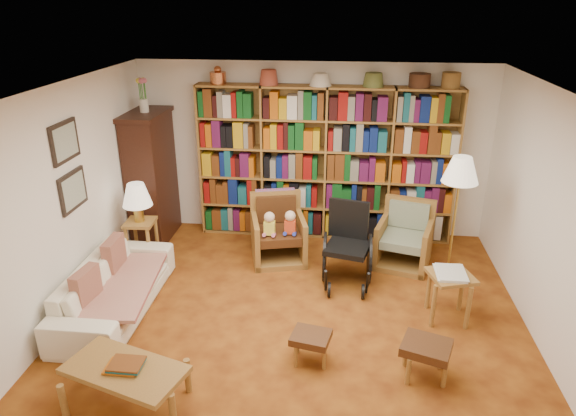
# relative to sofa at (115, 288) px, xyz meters

# --- Properties ---
(floor) EXTENTS (5.00, 5.00, 0.00)m
(floor) POSITION_rel_sofa_xyz_m (2.05, -0.08, -0.28)
(floor) COLOR #A35A19
(floor) RESTS_ON ground
(ceiling) EXTENTS (5.00, 5.00, 0.00)m
(ceiling) POSITION_rel_sofa_xyz_m (2.05, -0.08, 2.22)
(ceiling) COLOR white
(ceiling) RESTS_ON wall_back
(wall_back) EXTENTS (5.00, 0.00, 5.00)m
(wall_back) POSITION_rel_sofa_xyz_m (2.05, 2.42, 0.97)
(wall_back) COLOR white
(wall_back) RESTS_ON floor
(wall_front) EXTENTS (5.00, 0.00, 5.00)m
(wall_front) POSITION_rel_sofa_xyz_m (2.05, -2.58, 0.97)
(wall_front) COLOR white
(wall_front) RESTS_ON floor
(wall_left) EXTENTS (0.00, 5.00, 5.00)m
(wall_left) POSITION_rel_sofa_xyz_m (-0.45, -0.08, 0.97)
(wall_left) COLOR white
(wall_left) RESTS_ON floor
(wall_right) EXTENTS (0.00, 5.00, 5.00)m
(wall_right) POSITION_rel_sofa_xyz_m (4.55, -0.08, 0.97)
(wall_right) COLOR white
(wall_right) RESTS_ON floor
(bookshelf) EXTENTS (3.60, 0.30, 2.42)m
(bookshelf) POSITION_rel_sofa_xyz_m (2.25, 2.25, 0.89)
(bookshelf) COLOR olive
(bookshelf) RESTS_ON floor
(curio_cabinet) EXTENTS (0.50, 0.95, 2.40)m
(curio_cabinet) POSITION_rel_sofa_xyz_m (-0.20, 1.92, 0.67)
(curio_cabinet) COLOR #32170D
(curio_cabinet) RESTS_ON floor
(framed_pictures) EXTENTS (0.03, 0.52, 0.97)m
(framed_pictures) POSITION_rel_sofa_xyz_m (-0.43, 0.22, 1.34)
(framed_pictures) COLOR black
(framed_pictures) RESTS_ON wall_left
(sofa) EXTENTS (1.94, 0.77, 0.56)m
(sofa) POSITION_rel_sofa_xyz_m (0.00, 0.00, 0.00)
(sofa) COLOR white
(sofa) RESTS_ON floor
(sofa_throw) EXTENTS (0.92, 1.52, 0.04)m
(sofa_throw) POSITION_rel_sofa_xyz_m (0.05, 0.00, 0.02)
(sofa_throw) COLOR beige
(sofa_throw) RESTS_ON sofa
(cushion_left) EXTENTS (0.14, 0.41, 0.40)m
(cushion_left) POSITION_rel_sofa_xyz_m (-0.13, 0.35, 0.17)
(cushion_left) COLOR maroon
(cushion_left) RESTS_ON sofa
(cushion_right) EXTENTS (0.17, 0.39, 0.38)m
(cushion_right) POSITION_rel_sofa_xyz_m (-0.13, -0.35, 0.17)
(cushion_right) COLOR maroon
(cushion_right) RESTS_ON sofa
(side_table_lamp) EXTENTS (0.39, 0.39, 0.61)m
(side_table_lamp) POSITION_rel_sofa_xyz_m (-0.10, 1.10, 0.15)
(side_table_lamp) COLOR olive
(side_table_lamp) RESTS_ON floor
(table_lamp) EXTENTS (0.38, 0.38, 0.51)m
(table_lamp) POSITION_rel_sofa_xyz_m (-0.10, 1.10, 0.68)
(table_lamp) COLOR gold
(table_lamp) RESTS_ON side_table_lamp
(armchair_leather) EXTENTS (0.87, 0.88, 0.88)m
(armchair_leather) POSITION_rel_sofa_xyz_m (1.68, 1.50, 0.08)
(armchair_leather) COLOR olive
(armchair_leather) RESTS_ON floor
(armchair_sage) EXTENTS (0.86, 0.87, 0.84)m
(armchair_sage) POSITION_rel_sofa_xyz_m (3.33, 1.54, 0.04)
(armchair_sage) COLOR olive
(armchair_sage) RESTS_ON floor
(wheelchair) EXTENTS (0.60, 0.82, 1.02)m
(wheelchair) POSITION_rel_sofa_xyz_m (2.59, 0.95, 0.18)
(wheelchair) COLOR black
(wheelchair) RESTS_ON floor
(floor_lamp) EXTENTS (0.43, 0.43, 1.61)m
(floor_lamp) POSITION_rel_sofa_xyz_m (3.86, 1.12, 1.10)
(floor_lamp) COLOR gold
(floor_lamp) RESTS_ON floor
(side_table_papers) EXTENTS (0.54, 0.54, 0.58)m
(side_table_papers) POSITION_rel_sofa_xyz_m (3.70, 0.24, 0.17)
(side_table_papers) COLOR olive
(side_table_papers) RESTS_ON floor
(footstool_a) EXTENTS (0.42, 0.38, 0.31)m
(footstool_a) POSITION_rel_sofa_xyz_m (2.25, -0.65, -0.03)
(footstool_a) COLOR #513215
(footstool_a) RESTS_ON floor
(footstool_b) EXTENTS (0.53, 0.49, 0.37)m
(footstool_b) POSITION_rel_sofa_xyz_m (3.33, -0.75, 0.02)
(footstool_b) COLOR #513215
(footstool_b) RESTS_ON floor
(coffee_table) EXTENTS (1.14, 0.81, 0.45)m
(coffee_table) POSITION_rel_sofa_xyz_m (0.71, -1.40, 0.07)
(coffee_table) COLOR olive
(coffee_table) RESTS_ON floor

